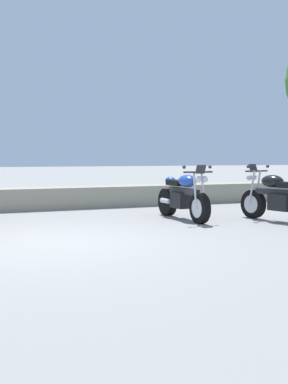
{
  "coord_description": "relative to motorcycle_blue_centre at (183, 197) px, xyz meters",
  "views": [
    {
      "loc": [
        -1.28,
        -7.17,
        1.32
      ],
      "look_at": [
        2.12,
        1.2,
        0.65
      ],
      "focal_mm": 43.56,
      "sensor_mm": 36.0,
      "label": 1
    }
  ],
  "objects": [
    {
      "name": "ground_plane",
      "position": [
        -3.21,
        -1.67,
        -0.49
      ],
      "size": [
        120.0,
        120.0,
        0.0
      ],
      "primitive_type": "plane",
      "color": "gray"
    },
    {
      "name": "stone_wall",
      "position": [
        -3.21,
        3.13,
        -0.21
      ],
      "size": [
        36.0,
        0.8,
        0.55
      ],
      "primitive_type": "cube",
      "color": "gray",
      "rests_on": "ground"
    },
    {
      "name": "motorcycle_blue_centre",
      "position": [
        0.0,
        0.0,
        0.0
      ],
      "size": [
        0.67,
        2.06,
        1.18
      ],
      "color": "black",
      "rests_on": "ground"
    },
    {
      "name": "motorcycle_black_far_right",
      "position": [
        1.65,
        -1.07,
        0.0
      ],
      "size": [
        0.8,
        2.05,
        1.18
      ],
      "color": "black",
      "rests_on": "ground"
    }
  ]
}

